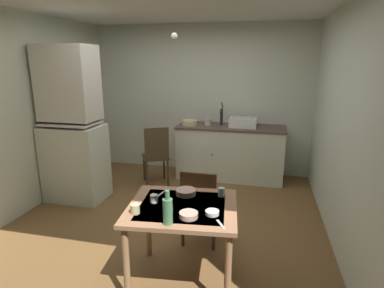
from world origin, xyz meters
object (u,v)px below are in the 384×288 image
chair_far_side (200,204)px  mixing_bowl_counter (189,122)px  hand_pump (221,115)px  chair_by_counter (156,155)px  serving_bowl_wide (212,213)px  mug_tall (221,192)px  glass_bottle (168,210)px  dining_table (182,217)px  sink_basin (243,122)px  hutch_cabinet (73,131)px

chair_far_side → mixing_bowl_counter: bearing=106.7°
hand_pump → chair_by_counter: bearing=-146.0°
hand_pump → chair_by_counter: (-0.95, -0.64, -0.57)m
serving_bowl_wide → mug_tall: size_ratio=1.35×
serving_bowl_wide → glass_bottle: 0.39m
dining_table → chair_by_counter: (-1.01, 2.14, -0.13)m
chair_far_side → chair_by_counter: bearing=124.6°
hand_pump → sink_basin: bearing=-7.0°
hand_pump → serving_bowl_wide: size_ratio=3.45×
sink_basin → dining_table: bearing=-96.6°
sink_basin → mug_tall: 2.48m
hand_pump → serving_bowl_wide: bearing=-83.5°
dining_table → sink_basin: bearing=83.4°
dining_table → chair_far_side: 0.67m
sink_basin → mug_tall: sink_basin is taller
hutch_cabinet → serving_bowl_wide: size_ratio=19.30×
hand_pump → chair_far_side: size_ratio=0.45×
sink_basin → chair_far_side: size_ratio=0.51×
mixing_bowl_counter → serving_bowl_wide: 2.93m
chair_far_side → sink_basin: bearing=82.3°
mixing_bowl_counter → dining_table: (0.58, -2.69, -0.31)m
mixing_bowl_counter → chair_by_counter: (-0.42, -0.55, -0.44)m
serving_bowl_wide → dining_table: bearing=159.6°
mug_tall → sink_basin: bearing=89.8°
mixing_bowl_counter → chair_far_side: 2.20m
hand_pump → chair_by_counter: 1.28m
hand_pump → chair_far_side: 2.23m
mixing_bowl_counter → chair_far_side: size_ratio=0.30×
sink_basin → mug_tall: bearing=-90.2°
dining_table → mug_tall: (0.30, 0.27, 0.15)m
sink_basin → dining_table: sink_basin is taller
hand_pump → serving_bowl_wide: 2.93m
hand_pump → chair_far_side: bearing=-87.8°
hutch_cabinet → chair_by_counter: size_ratio=2.23×
hutch_cabinet → chair_far_side: 2.20m
hutch_cabinet → dining_table: 2.44m
chair_far_side → chair_by_counter: 1.83m
glass_bottle → hand_pump: bearing=90.4°
mixing_bowl_counter → chair_by_counter: mixing_bowl_counter is taller
hutch_cabinet → glass_bottle: size_ratio=7.94×
sink_basin → hand_pump: (-0.37, 0.05, 0.09)m
serving_bowl_wide → mug_tall: (0.02, 0.37, 0.03)m
sink_basin → hand_pump: 0.38m
chair_far_side → serving_bowl_wide: bearing=-71.4°
hutch_cabinet → dining_table: bearing=-35.5°
dining_table → glass_bottle: size_ratio=3.71×
hand_pump → dining_table: (0.05, -2.79, -0.44)m
hand_pump → glass_bottle: bearing=-89.6°
hutch_cabinet → mug_tall: bearing=-26.5°
hutch_cabinet → glass_bottle: 2.60m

